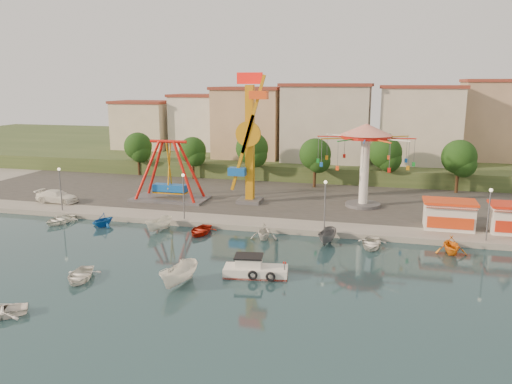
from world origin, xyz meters
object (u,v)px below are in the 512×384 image
(pirate_ship_ride, at_px, (169,172))
(rowboat_a, at_px, (80,275))
(kamikaze_tower, at_px, (251,142))
(van, at_px, (57,196))
(cabin_motorboat, at_px, (254,270))
(wave_swinger, at_px, (365,146))
(skiff, at_px, (179,275))

(pirate_ship_ride, height_order, rowboat_a, pirate_ship_ride)
(kamikaze_tower, relative_size, van, 2.96)
(kamikaze_tower, xyz_separation_m, cabin_motorboat, (6.36, -22.60, -8.09))
(van, bearing_deg, kamikaze_tower, -75.49)
(wave_swinger, distance_m, rowboat_a, 36.83)
(cabin_motorboat, height_order, rowboat_a, cabin_motorboat)
(wave_swinger, xyz_separation_m, van, (-38.65, -7.81, -6.79))
(skiff, bearing_deg, wave_swinger, 75.98)
(pirate_ship_ride, height_order, kamikaze_tower, kamikaze_tower)
(pirate_ship_ride, bearing_deg, van, -159.81)
(kamikaze_tower, relative_size, rowboat_a, 4.21)
(rowboat_a, bearing_deg, van, 114.10)
(cabin_motorboat, distance_m, van, 35.03)
(pirate_ship_ride, distance_m, rowboat_a, 26.64)
(van, bearing_deg, wave_swinger, -77.81)
(wave_swinger, bearing_deg, rowboat_a, -126.63)
(cabin_motorboat, xyz_separation_m, rowboat_a, (-13.66, -4.46, -0.09))
(rowboat_a, height_order, skiff, skiff)
(cabin_motorboat, relative_size, van, 1.00)
(wave_swinger, bearing_deg, kamikaze_tower, -172.68)
(wave_swinger, relative_size, cabin_motorboat, 2.09)
(skiff, relative_size, van, 0.82)
(kamikaze_tower, xyz_separation_m, skiff, (1.08, -26.05, -7.71))
(rowboat_a, height_order, van, van)
(kamikaze_tower, height_order, van, kamikaze_tower)
(rowboat_a, xyz_separation_m, skiff, (8.38, 1.01, 0.47))
(kamikaze_tower, distance_m, wave_swinger, 14.30)
(pirate_ship_ride, height_order, skiff, pirate_ship_ride)
(skiff, distance_m, van, 32.49)
(kamikaze_tower, relative_size, cabin_motorboat, 2.97)
(kamikaze_tower, xyz_separation_m, van, (-24.47, -5.99, -7.18))
(wave_swinger, bearing_deg, pirate_ship_ride, -173.64)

